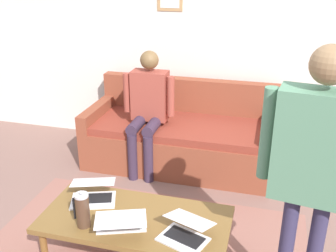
{
  "coord_description": "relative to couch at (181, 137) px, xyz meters",
  "views": [
    {
      "loc": [
        -0.8,
        2.24,
        2.11
      ],
      "look_at": [
        0.01,
        -0.76,
        0.8
      ],
      "focal_mm": 42.0,
      "sensor_mm": 36.0,
      "label": 1
    }
  ],
  "objects": [
    {
      "name": "person_seated",
      "position": [
        0.31,
        0.23,
        0.42
      ],
      "size": [
        0.55,
        0.51,
        1.28
      ],
      "color": "#36273A",
      "rests_on": "ground_plane"
    },
    {
      "name": "laptop_left",
      "position": [
        0.32,
        1.56,
        0.17
      ],
      "size": [
        0.41,
        0.4,
        0.15
      ],
      "color": "silver",
      "rests_on": "coffee_table"
    },
    {
      "name": "french_press",
      "position": [
        0.24,
        1.88,
        0.25
      ],
      "size": [
        0.12,
        0.1,
        0.28
      ],
      "color": "#4C3323",
      "rests_on": "coffee_table"
    },
    {
      "name": "laptop_right",
      "position": [
        -0.46,
        1.82,
        0.17
      ],
      "size": [
        0.38,
        0.37,
        0.14
      ],
      "color": "silver",
      "rests_on": "coffee_table"
    },
    {
      "name": "couch",
      "position": [
        0.0,
        0.0,
        0.0
      ],
      "size": [
        2.03,
        0.91,
        0.88
      ],
      "color": "brown",
      "rests_on": "ground_plane"
    },
    {
      "name": "back_wall",
      "position": [
        -0.09,
        -0.57,
        1.05
      ],
      "size": [
        7.04,
        0.11,
        2.7
      ],
      "color": "silver",
      "rests_on": "ground_plane"
    },
    {
      "name": "laptop_center",
      "position": [
        -0.01,
        1.83,
        0.17
      ],
      "size": [
        0.44,
        0.44,
        0.13
      ],
      "color": "silver",
      "rests_on": "coffee_table"
    },
    {
      "name": "coffee_table",
      "position": [
        -0.07,
        1.7,
        0.08
      ],
      "size": [
        1.34,
        0.64,
        0.43
      ],
      "color": "brown",
      "rests_on": "ground_plane"
    },
    {
      "name": "person_standing",
      "position": [
        -1.17,
        1.86,
        0.81
      ],
      "size": [
        0.61,
        0.26,
        1.75
      ],
      "color": "#342F4F",
      "rests_on": "ground_plane"
    }
  ]
}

